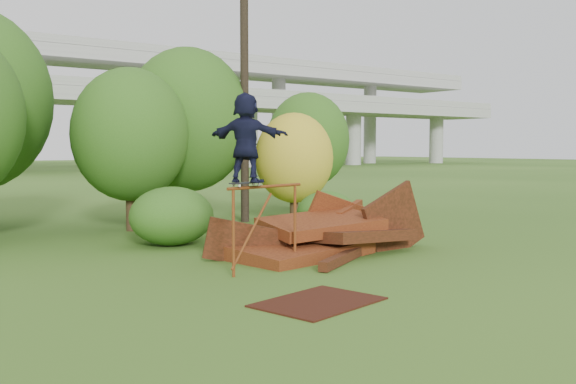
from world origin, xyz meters
TOP-DOWN VIEW (x-y plane):
  - ground at (0.00, 0.00)m, footprint 240.00×240.00m
  - scrap_pile at (0.82, 2.73)m, footprint 5.85×3.24m
  - grind_rail at (-1.48, 1.86)m, footprint 2.11×0.50m
  - skateboard at (-2.02, 1.75)m, footprint 0.80×0.36m
  - skater at (-2.02, 1.75)m, footprint 1.34×1.67m
  - flat_plate at (-2.37, -0.96)m, footprint 2.25×1.81m
  - tree_2 at (-1.18, 9.54)m, footprint 3.53×3.53m
  - tree_3 at (1.47, 10.87)m, footprint 4.31×4.31m
  - tree_4 at (4.45, 8.73)m, footprint 2.72×2.72m
  - tree_5 at (7.71, 12.07)m, footprint 3.45×3.45m
  - shrub_left at (-1.51, 6.14)m, footprint 2.23×2.05m
  - shrub_right at (3.01, 5.26)m, footprint 1.81×1.66m
  - utility_pole at (2.90, 9.46)m, footprint 1.40×0.28m

SIDE VIEW (x-z plane):
  - ground at x=0.00m, z-range 0.00..0.00m
  - flat_plate at x=-2.37m, z-range 0.00..0.03m
  - scrap_pile at x=0.82m, z-range -0.65..1.48m
  - shrub_right at x=3.01m, z-range 0.00..1.29m
  - shrub_left at x=-1.51m, z-range 0.00..1.54m
  - grind_rail at x=-1.48m, z-range 0.34..2.12m
  - skateboard at x=-2.02m, z-range 1.81..1.89m
  - tree_4 at x=4.45m, z-range 0.31..4.06m
  - skater at x=-2.02m, z-range 1.86..3.64m
  - tree_5 at x=7.71m, z-range 0.43..5.28m
  - tree_2 at x=-1.18m, z-range 0.45..5.42m
  - tree_3 at x=1.47m, z-range 0.50..6.48m
  - utility_pole at x=2.90m, z-range 0.07..9.39m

